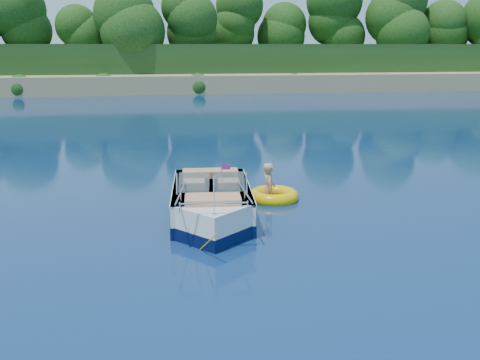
{
  "coord_description": "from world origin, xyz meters",
  "views": [
    {
      "loc": [
        -3.35,
        -9.44,
        3.94
      ],
      "look_at": [
        -1.48,
        2.58,
        0.85
      ],
      "focal_mm": 40.0,
      "sensor_mm": 36.0,
      "label": 1
    }
  ],
  "objects": [
    {
      "name": "tow_tube",
      "position": [
        -0.41,
        3.72,
        0.09
      ],
      "size": [
        1.67,
        1.67,
        0.35
      ],
      "rotation": [
        0.0,
        0.0,
        -0.32
      ],
      "color": "#EAB504",
      "rests_on": "ground"
    },
    {
      "name": "boy",
      "position": [
        -0.55,
        3.69,
        0.0
      ],
      "size": [
        0.38,
        0.79,
        1.53
      ],
      "primitive_type": "imported",
      "rotation": [
        0.0,
        -0.17,
        1.54
      ],
      "color": "tan",
      "rests_on": "ground"
    },
    {
      "name": "shoreline",
      "position": [
        0.0,
        63.77,
        0.98
      ],
      "size": [
        170.0,
        59.0,
        6.0
      ],
      "color": "#937B55",
      "rests_on": "ground"
    },
    {
      "name": "ground",
      "position": [
        0.0,
        0.0,
        0.0
      ],
      "size": [
        160.0,
        160.0,
        0.0
      ],
      "primitive_type": "plane",
      "color": "#09203F",
      "rests_on": "ground"
    },
    {
      "name": "motorboat",
      "position": [
        -2.18,
        2.3,
        0.33
      ],
      "size": [
        2.05,
        5.04,
        1.68
      ],
      "rotation": [
        0.0,
        0.0,
        -0.08
      ],
      "color": "silver",
      "rests_on": "ground"
    },
    {
      "name": "treeline",
      "position": [
        0.04,
        41.01,
        5.55
      ],
      "size": [
        150.0,
        7.12,
        8.19
      ],
      "color": "black",
      "rests_on": "ground"
    }
  ]
}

